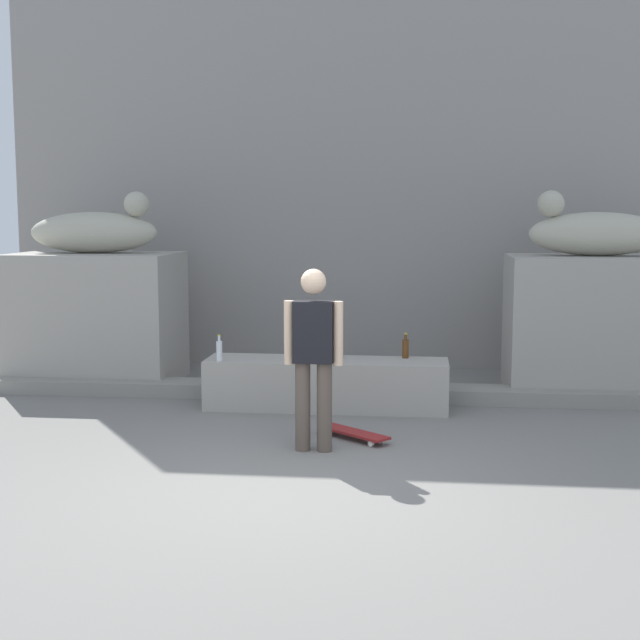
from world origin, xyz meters
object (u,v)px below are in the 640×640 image
bottle_clear (219,350)px  bottle_orange (320,350)px  statue_reclining_right (594,232)px  bottle_blue (338,347)px  skater (313,351)px  skateboard (353,433)px  bottle_brown (405,348)px  statue_reclining_left (97,231)px

bottle_clear → bottle_orange: size_ratio=1.09×
statue_reclining_right → bottle_blue: size_ratio=5.50×
statue_reclining_right → skater: statue_reclining_right is taller
skateboard → bottle_orange: size_ratio=2.78×
bottle_blue → statue_reclining_right: bearing=19.6°
skater → bottle_brown: size_ratio=5.97×
skater → bottle_clear: 1.98m
bottle_blue → bottle_brown: size_ratio=1.05×
bottle_brown → statue_reclining_right: bearing=25.0°
bottle_brown → bottle_orange: bearing=-168.2°
statue_reclining_left → bottle_blue: statue_reclining_left is taller
statue_reclining_right → bottle_brown: statue_reclining_right is taller
statue_reclining_left → bottle_brown: size_ratio=5.88×
statue_reclining_left → skateboard: bearing=-41.7°
bottle_clear → skateboard: bearing=-34.8°
statue_reclining_left → skater: statue_reclining_left is taller
bottle_orange → statue_reclining_left: bearing=157.8°
bottle_blue → bottle_clear: bottle_blue is taller
bottle_clear → bottle_orange: (1.09, 0.23, -0.01)m
skater → skateboard: skater is taller
statue_reclining_left → skateboard: size_ratio=2.22×
statue_reclining_left → bottle_clear: 2.71m
skater → bottle_blue: skater is taller
statue_reclining_left → bottle_brown: (3.92, -1.03, -1.27)m
statue_reclining_right → bottle_brown: (-2.20, -1.02, -1.27)m
statue_reclining_right → bottle_blue: (-2.95, -1.05, -1.26)m
bottle_brown → bottle_blue: bearing=-177.8°
statue_reclining_left → bottle_orange: (2.99, -1.22, -1.28)m
skateboard → bottle_brown: bottle_brown is taller
bottle_blue → bottle_orange: bearing=-137.5°
statue_reclining_left → bottle_orange: bearing=-27.7°
statue_reclining_left → skateboard: (3.46, -2.54, -1.87)m
skater → bottle_blue: 1.94m
bottle_blue → bottle_clear: 1.33m
bottle_clear → statue_reclining_left: bearing=142.6°
bottle_blue → statue_reclining_left: bearing=161.6°
skateboard → bottle_clear: size_ratio=2.56×
bottle_clear → bottle_brown: bearing=11.9°
skater → bottle_orange: 1.79m
skater → bottle_orange: (-0.14, 1.76, -0.26)m
statue_reclining_right → bottle_orange: bearing=23.0°
bottle_clear → skater: bearing=-51.2°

